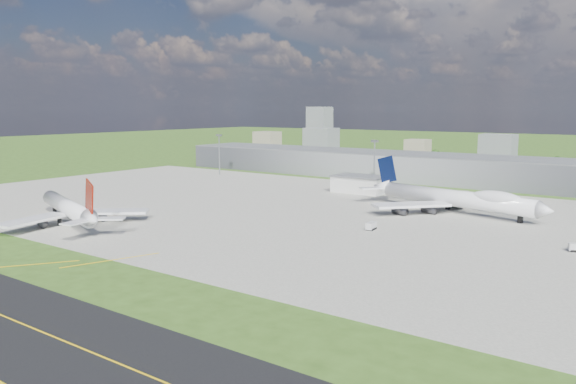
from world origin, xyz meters
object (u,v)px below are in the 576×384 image
Objects in this scene: airliner_red_twin at (70,209)px; van_white_near at (371,226)px; tug_yellow at (114,213)px; airliner_blue_quad at (456,199)px.

airliner_red_twin reaches higher than van_white_near.
van_white_near is at bearing -10.07° from tug_yellow.
airliner_red_twin is at bearing -123.90° from airliner_blue_quad.
van_white_near is (96.85, 54.54, -3.84)m from airliner_red_twin.
tug_yellow is (-110.08, -83.47, -5.09)m from airliner_blue_quad.
tug_yellow is 0.71× the size of van_white_near.
airliner_red_twin is 150.75m from airliner_blue_quad.
airliner_red_twin is 18.02× the size of tug_yellow.
van_white_near is (97.10, 34.75, 0.45)m from tug_yellow.
airliner_red_twin is 0.84× the size of airliner_blue_quad.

